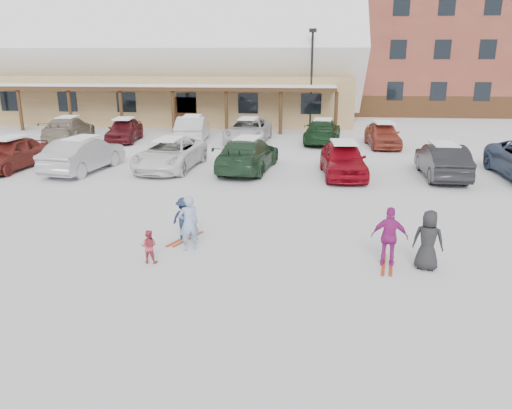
# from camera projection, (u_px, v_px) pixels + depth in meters

# --- Properties ---
(ground) EXTENTS (160.00, 160.00, 0.00)m
(ground) POSITION_uv_depth(u_px,v_px,m) (241.00, 251.00, 13.30)
(ground) COLOR white
(ground) RESTS_ON ground
(day_lodge) EXTENTS (29.12, 12.50, 10.38)m
(day_lodge) POSITION_uv_depth(u_px,v_px,m) (173.00, 70.00, 39.67)
(day_lodge) COLOR tan
(day_lodge) RESTS_ON ground
(alpine_hotel) EXTENTS (31.48, 14.01, 21.48)m
(alpine_hotel) POSITION_uv_depth(u_px,v_px,m) (446.00, 15.00, 45.75)
(alpine_hotel) COLOR brown
(alpine_hotel) RESTS_ON ground
(lamp_post) EXTENTS (0.50, 0.25, 6.75)m
(lamp_post) POSITION_uv_depth(u_px,v_px,m) (312.00, 74.00, 34.02)
(lamp_post) COLOR black
(lamp_post) RESTS_ON ground
(conifer_2) EXTENTS (5.28, 5.28, 12.24)m
(conifer_2) POSITION_uv_depth(u_px,v_px,m) (15.00, 38.00, 54.19)
(conifer_2) COLOR black
(conifer_2) RESTS_ON ground
(conifer_3) EXTENTS (3.96, 3.96, 9.18)m
(conifer_3) POSITION_uv_depth(u_px,v_px,m) (348.00, 55.00, 53.25)
(conifer_3) COLOR black
(conifer_3) RESTS_ON ground
(adult_skier) EXTENTS (0.66, 0.59, 1.51)m
(adult_skier) POSITION_uv_depth(u_px,v_px,m) (189.00, 223.00, 13.15)
(adult_skier) COLOR #89A3C8
(adult_skier) RESTS_ON ground
(toddler_red) EXTENTS (0.42, 0.33, 0.86)m
(toddler_red) POSITION_uv_depth(u_px,v_px,m) (149.00, 246.00, 12.43)
(toddler_red) COLOR #B6374A
(toddler_red) RESTS_ON ground
(child_navy) EXTENTS (0.91, 0.74, 1.23)m
(child_navy) POSITION_uv_depth(u_px,v_px,m) (184.00, 219.00, 13.94)
(child_navy) COLOR #192842
(child_navy) RESTS_ON ground
(skis_child_navy) EXTENTS (0.74, 1.36, 0.03)m
(skis_child_navy) POSITION_uv_depth(u_px,v_px,m) (185.00, 239.00, 14.12)
(skis_child_navy) COLOR #A43C17
(skis_child_navy) RESTS_ON ground
(child_magenta) EXTENTS (0.93, 0.52, 1.50)m
(child_magenta) POSITION_uv_depth(u_px,v_px,m) (390.00, 237.00, 12.17)
(child_magenta) COLOR #9F207B
(child_magenta) RESTS_ON ground
(skis_child_magenta) EXTENTS (0.45, 1.41, 0.03)m
(skis_child_magenta) POSITION_uv_depth(u_px,v_px,m) (387.00, 265.00, 12.38)
(skis_child_magenta) COLOR #A43C17
(skis_child_magenta) RESTS_ON ground
(bystander_dark) EXTENTS (0.84, 0.68, 1.49)m
(bystander_dark) POSITION_uv_depth(u_px,v_px,m) (428.00, 240.00, 11.95)
(bystander_dark) COLOR black
(bystander_dark) RESTS_ON ground
(parked_car_0) EXTENTS (2.07, 4.40, 1.45)m
(parked_car_0) POSITION_uv_depth(u_px,v_px,m) (11.00, 154.00, 22.68)
(parked_car_0) COLOR maroon
(parked_car_0) RESTS_ON ground
(parked_car_1) EXTENTS (2.29, 4.83, 1.53)m
(parked_car_1) POSITION_uv_depth(u_px,v_px,m) (83.00, 155.00, 22.24)
(parked_car_1) COLOR #A7A6AB
(parked_car_1) RESTS_ON ground
(parked_car_2) EXTENTS (2.74, 5.20, 1.39)m
(parked_car_2) POSITION_uv_depth(u_px,v_px,m) (170.00, 154.00, 22.77)
(parked_car_2) COLOR white
(parked_car_2) RESTS_ON ground
(parked_car_3) EXTENTS (2.75, 5.34, 1.48)m
(parked_car_3) POSITION_uv_depth(u_px,v_px,m) (248.00, 154.00, 22.43)
(parked_car_3) COLOR #223F28
(parked_car_3) RESTS_ON ground
(parked_car_4) EXTENTS (2.00, 4.47, 1.49)m
(parked_car_4) POSITION_uv_depth(u_px,v_px,m) (343.00, 159.00, 21.33)
(parked_car_4) COLOR maroon
(parked_car_4) RESTS_ON ground
(parked_car_5) EXTENTS (1.66, 4.45, 1.45)m
(parked_car_5) POSITION_uv_depth(u_px,v_px,m) (442.00, 161.00, 21.10)
(parked_car_5) COLOR black
(parked_car_5) RESTS_ON ground
(parked_car_7) EXTENTS (2.66, 5.25, 1.46)m
(parked_car_7) POSITION_uv_depth(u_px,v_px,m) (69.00, 129.00, 30.29)
(parked_car_7) COLOR gray
(parked_car_7) RESTS_ON ground
(parked_car_8) EXTENTS (2.02, 4.22, 1.39)m
(parked_car_8) POSITION_uv_depth(u_px,v_px,m) (124.00, 130.00, 30.14)
(parked_car_8) COLOR maroon
(parked_car_8) RESTS_ON ground
(parked_car_9) EXTENTS (2.05, 4.80, 1.54)m
(parked_car_9) POSITION_uv_depth(u_px,v_px,m) (193.00, 129.00, 30.18)
(parked_car_9) COLOR silver
(parked_car_9) RESTS_ON ground
(parked_car_10) EXTENTS (2.62, 5.28, 1.44)m
(parked_car_10) POSITION_uv_depth(u_px,v_px,m) (248.00, 130.00, 29.79)
(parked_car_10) COLOR silver
(parked_car_10) RESTS_ON ground
(parked_car_11) EXTENTS (2.49, 5.04, 1.41)m
(parked_car_11) POSITION_uv_depth(u_px,v_px,m) (322.00, 131.00, 29.54)
(parked_car_11) COLOR #143419
(parked_car_11) RESTS_ON ground
(parked_car_12) EXTENTS (1.83, 4.19, 1.41)m
(parked_car_12) POSITION_uv_depth(u_px,v_px,m) (383.00, 135.00, 28.33)
(parked_car_12) COLOR #9C3B2B
(parked_car_12) RESTS_ON ground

